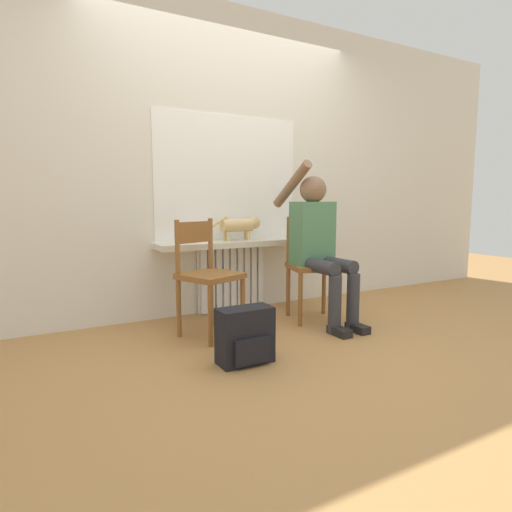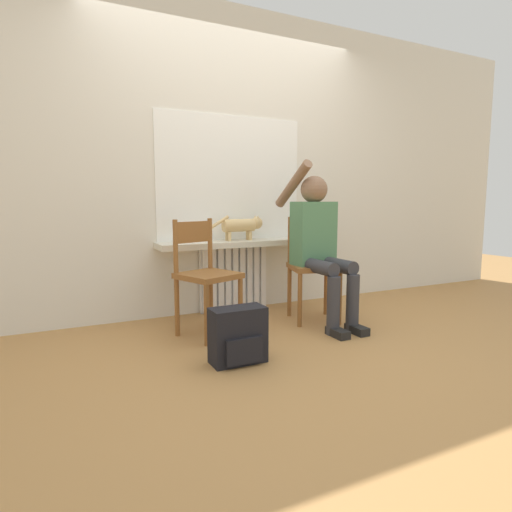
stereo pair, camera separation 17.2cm
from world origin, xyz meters
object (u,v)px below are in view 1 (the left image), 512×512
Objects in this scene: person at (319,239)px; cat at (241,225)px; backpack at (245,336)px; chair_right at (312,265)px; chair_left at (207,274)px.

cat is at bearing 126.29° from person.
person is 1.21m from backpack.
backpack is at bearing -130.38° from chair_right.
chair_right is 0.65× the size of person.
chair_left is 0.70m from backpack.
person is 3.80× the size of backpack.
chair_right is 0.72m from cat.
chair_left is 1.00× the size of chair_right.
person reaches higher than chair_right.
person reaches higher than cat.
cat is (0.52, 0.47, 0.33)m from chair_left.
chair_right is 1.20m from backpack.
person is (0.95, -0.10, 0.23)m from chair_left.
chair_right is at bearing 84.16° from person.
chair_left is at bearing -138.05° from cat.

